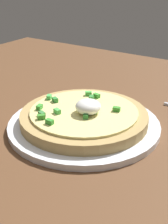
% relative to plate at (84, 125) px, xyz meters
% --- Properties ---
extents(dining_table, '(1.24, 0.87, 0.03)m').
position_rel_plate_xyz_m(dining_table, '(0.01, 0.08, -0.02)').
color(dining_table, brown).
rests_on(dining_table, ground).
extents(plate, '(0.28, 0.28, 0.01)m').
position_rel_plate_xyz_m(plate, '(0.00, 0.00, 0.00)').
color(plate, white).
rests_on(plate, dining_table).
extents(pizza, '(0.23, 0.23, 0.05)m').
position_rel_plate_xyz_m(pizza, '(0.00, -0.00, 0.02)').
color(pizza, tan).
rests_on(pizza, plate).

